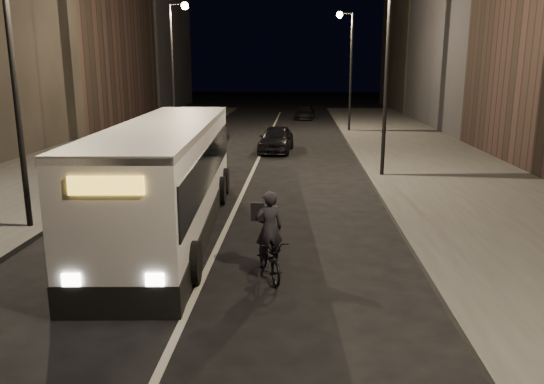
# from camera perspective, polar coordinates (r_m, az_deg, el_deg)

# --- Properties ---
(ground) EXTENTS (180.00, 180.00, 0.00)m
(ground) POSITION_cam_1_polar(r_m,az_deg,el_deg) (11.40, -8.16, -10.66)
(ground) COLOR black
(ground) RESTS_ON ground
(sidewalk_right) EXTENTS (7.00, 70.00, 0.16)m
(sidewalk_right) POSITION_cam_1_polar(r_m,az_deg,el_deg) (25.43, 17.54, 2.46)
(sidewalk_right) COLOR #343432
(sidewalk_right) RESTS_ON ground
(sidewalk_left) EXTENTS (7.00, 70.00, 0.16)m
(sidewalk_left) POSITION_cam_1_polar(r_m,az_deg,el_deg) (26.83, -20.35, 2.78)
(sidewalk_left) COLOR #343432
(sidewalk_left) RESTS_ON ground
(streetlight_right_mid) EXTENTS (1.20, 0.44, 8.12)m
(streetlight_right_mid) POSITION_cam_1_polar(r_m,az_deg,el_deg) (22.44, 11.67, 15.00)
(streetlight_right_mid) COLOR black
(streetlight_right_mid) RESTS_ON sidewalk_right
(streetlight_right_far) EXTENTS (1.20, 0.44, 8.12)m
(streetlight_right_far) POSITION_cam_1_polar(r_m,az_deg,el_deg) (38.34, 8.12, 14.34)
(streetlight_right_far) COLOR black
(streetlight_right_far) RESTS_ON sidewalk_right
(streetlight_left_near) EXTENTS (1.20, 0.44, 8.12)m
(streetlight_left_near) POSITION_cam_1_polar(r_m,az_deg,el_deg) (16.07, -25.54, 14.77)
(streetlight_left_near) COLOR black
(streetlight_left_near) RESTS_ON sidewalk_left
(streetlight_left_far) EXTENTS (1.20, 0.44, 8.12)m
(streetlight_left_far) POSITION_cam_1_polar(r_m,az_deg,el_deg) (33.07, -10.29, 14.44)
(streetlight_left_far) COLOR black
(streetlight_left_far) RESTS_ON sidewalk_left
(city_bus) EXTENTS (3.24, 11.62, 3.10)m
(city_bus) POSITION_cam_1_polar(r_m,az_deg,el_deg) (15.37, -11.07, 2.12)
(city_bus) COLOR silver
(city_bus) RESTS_ON ground
(cyclist_on_bicycle) EXTENTS (1.12, 1.86, 2.02)m
(cyclist_on_bicycle) POSITION_cam_1_polar(r_m,az_deg,el_deg) (11.82, -0.28, -6.12)
(cyclist_on_bicycle) COLOR black
(cyclist_on_bicycle) RESTS_ON ground
(car_near) EXTENTS (2.00, 4.33, 1.43)m
(car_near) POSITION_cam_1_polar(r_m,az_deg,el_deg) (29.36, 0.45, 5.73)
(car_near) COLOR black
(car_near) RESTS_ON ground
(car_mid) EXTENTS (1.61, 4.22, 1.37)m
(car_mid) POSITION_cam_1_polar(r_m,az_deg,el_deg) (34.74, -6.48, 6.78)
(car_mid) COLOR #353537
(car_mid) RESTS_ON ground
(car_far) EXTENTS (1.93, 4.10, 1.16)m
(car_far) POSITION_cam_1_polar(r_m,az_deg,el_deg) (48.29, 3.56, 8.53)
(car_far) COLOR black
(car_far) RESTS_ON ground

